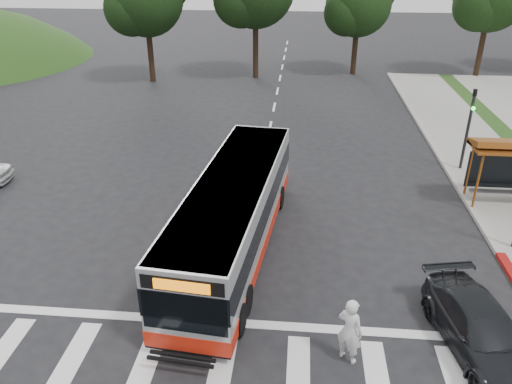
# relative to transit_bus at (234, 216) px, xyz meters

# --- Properties ---
(ground) EXTENTS (140.00, 140.00, 0.00)m
(ground) POSITION_rel_transit_bus_xyz_m (0.38, -0.55, -1.40)
(ground) COLOR black
(ground) RESTS_ON ground
(sidewalk_east) EXTENTS (4.00, 40.00, 0.12)m
(sidewalk_east) POSITION_rel_transit_bus_xyz_m (11.38, 7.45, -1.34)
(sidewalk_east) COLOR gray
(sidewalk_east) RESTS_ON ground
(curb_east) EXTENTS (0.30, 40.00, 0.15)m
(curb_east) POSITION_rel_transit_bus_xyz_m (9.38, 7.45, -1.33)
(curb_east) COLOR #9E9991
(curb_east) RESTS_ON ground
(crosswalk_ladder) EXTENTS (18.00, 2.60, 0.01)m
(crosswalk_ladder) POSITION_rel_transit_bus_xyz_m (0.38, -5.55, -1.40)
(crosswalk_ladder) COLOR silver
(crosswalk_ladder) RESTS_ON ground
(traffic_signal_ne_short) EXTENTS (0.18, 0.37, 4.00)m
(traffic_signal_ne_short) POSITION_rel_transit_bus_xyz_m (9.98, 7.94, 1.08)
(traffic_signal_ne_short) COLOR black
(traffic_signal_ne_short) RESTS_ON ground
(tree_north_b) EXTENTS (5.72, 5.33, 8.43)m
(tree_north_b) POSITION_rel_transit_bus_xyz_m (6.45, 27.51, 4.26)
(tree_north_b) COLOR black
(tree_north_b) RESTS_ON ground
(transit_bus) EXTENTS (3.42, 11.03, 2.80)m
(transit_bus) POSITION_rel_transit_bus_xyz_m (0.00, 0.00, 0.00)
(transit_bus) COLOR #AEB0B3
(transit_bus) RESTS_ON ground
(pedestrian) EXTENTS (0.85, 0.79, 1.95)m
(pedestrian) POSITION_rel_transit_bus_xyz_m (3.66, -4.94, -0.43)
(pedestrian) COLOR silver
(pedestrian) RESTS_ON ground
(dark_sedan) EXTENTS (2.73, 4.84, 1.33)m
(dark_sedan) POSITION_rel_transit_bus_xyz_m (7.21, -4.25, -0.74)
(dark_sedan) COLOR black
(dark_sedan) RESTS_ON ground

